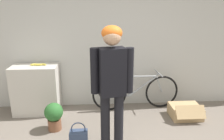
% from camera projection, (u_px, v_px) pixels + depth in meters
% --- Properties ---
extents(wall_back, '(8.00, 0.07, 2.60)m').
position_uv_depth(wall_back, '(106.00, 42.00, 4.26)').
color(wall_back, silver).
rests_on(wall_back, ground_plane).
extents(side_shelf, '(0.84, 0.48, 0.93)m').
position_uv_depth(side_shelf, '(37.00, 89.00, 4.14)').
color(side_shelf, beige).
rests_on(side_shelf, ground_plane).
extents(person, '(0.56, 0.28, 1.76)m').
position_uv_depth(person, '(112.00, 78.00, 2.85)').
color(person, black).
rests_on(person, ground_plane).
extents(bicycle, '(1.72, 0.46, 0.74)m').
position_uv_depth(bicycle, '(136.00, 92.00, 4.29)').
color(bicycle, black).
rests_on(bicycle, ground_plane).
extents(banana, '(0.31, 0.09, 0.04)m').
position_uv_depth(banana, '(38.00, 64.00, 4.02)').
color(banana, '#EAD64C').
rests_on(banana, side_shelf).
extents(handbag, '(0.25, 0.16, 0.42)m').
position_uv_depth(handbag, '(79.00, 139.00, 3.13)').
color(handbag, '#334260').
rests_on(handbag, ground_plane).
extents(cardboard_box, '(0.55, 0.53, 0.31)m').
position_uv_depth(cardboard_box, '(185.00, 111.00, 4.04)').
color(cardboard_box, tan).
rests_on(cardboard_box, ground_plane).
extents(potted_plant, '(0.30, 0.30, 0.47)m').
position_uv_depth(potted_plant, '(54.00, 115.00, 3.58)').
color(potted_plant, brown).
rests_on(potted_plant, ground_plane).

